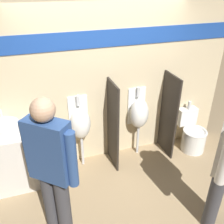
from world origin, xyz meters
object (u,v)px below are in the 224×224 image
urinal_near_counter (80,123)px  person_with_lanyard (52,168)px  sink_basin (3,128)px  cell_phone (25,134)px  toilet (192,135)px  urinal_far (139,113)px

urinal_near_counter → person_with_lanyard: bearing=-115.2°
sink_basin → cell_phone: (0.27, -0.16, -0.06)m
urinal_near_counter → toilet: (1.96, -0.20, -0.51)m
sink_basin → urinal_near_counter: size_ratio=0.36×
cell_phone → urinal_near_counter: size_ratio=0.11×
cell_phone → person_with_lanyard: person_with_lanyard is taller
urinal_far → toilet: 1.12m
cell_phone → person_with_lanyard: (0.27, -0.91, 0.10)m
urinal_near_counter → toilet: 2.04m
sink_basin → cell_phone: size_ratio=3.10×
urinal_near_counter → person_with_lanyard: (-0.54, -1.14, 0.21)m
cell_phone → urinal_near_counter: urinal_near_counter is taller
cell_phone → urinal_far: 1.80m
urinal_near_counter → urinal_far: size_ratio=1.00×
cell_phone → toilet: cell_phone is taller
cell_phone → toilet: (2.77, 0.04, -0.63)m
cell_phone → toilet: 2.84m
urinal_near_counter → urinal_far: 0.98m
urinal_near_counter → person_with_lanyard: 1.28m
sink_basin → person_with_lanyard: (0.53, -1.06, 0.04)m
sink_basin → urinal_far: 2.06m
sink_basin → person_with_lanyard: size_ratio=0.24×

